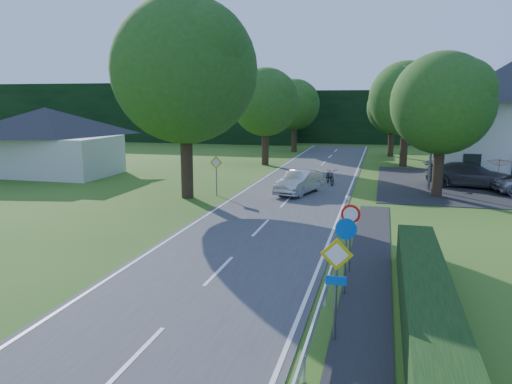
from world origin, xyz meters
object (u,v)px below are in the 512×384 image
(moving_car, at_px, (299,182))
(parked_car_silver_a, at_px, (467,176))
(parked_car_grey, at_px, (470,175))
(motorcycle, at_px, (330,176))
(parasol, at_px, (499,175))
(streetlight, at_px, (430,121))

(moving_car, bearing_deg, parked_car_silver_a, 43.59)
(parked_car_silver_a, relative_size, parked_car_grey, 0.71)
(moving_car, height_order, motorcycle, moving_car)
(parked_car_grey, bearing_deg, moving_car, 130.47)
(parked_car_silver_a, distance_m, parasol, 2.39)
(streetlight, xyz_separation_m, moving_car, (-7.76, -3.29, -3.71))
(motorcycle, relative_size, parasol, 0.88)
(parked_car_grey, height_order, parasol, parasol)
(streetlight, distance_m, motorcycle, 7.40)
(motorcycle, xyz_separation_m, parked_car_grey, (9.17, 1.32, 0.28))
(streetlight, height_order, parked_car_silver_a, streetlight)
(parasol, bearing_deg, motorcycle, 179.47)
(streetlight, relative_size, moving_car, 1.84)
(streetlight, height_order, parasol, streetlight)
(parked_car_silver_a, height_order, parasol, parasol)
(streetlight, relative_size, parked_car_grey, 1.42)
(streetlight, bearing_deg, moving_car, -157.05)
(moving_car, height_order, parked_car_silver_a, moving_car)
(motorcycle, bearing_deg, streetlight, -24.72)
(streetlight, xyz_separation_m, parasol, (4.35, 0.58, -3.36))
(streetlight, bearing_deg, parked_car_grey, 34.53)
(moving_car, bearing_deg, streetlight, 38.56)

